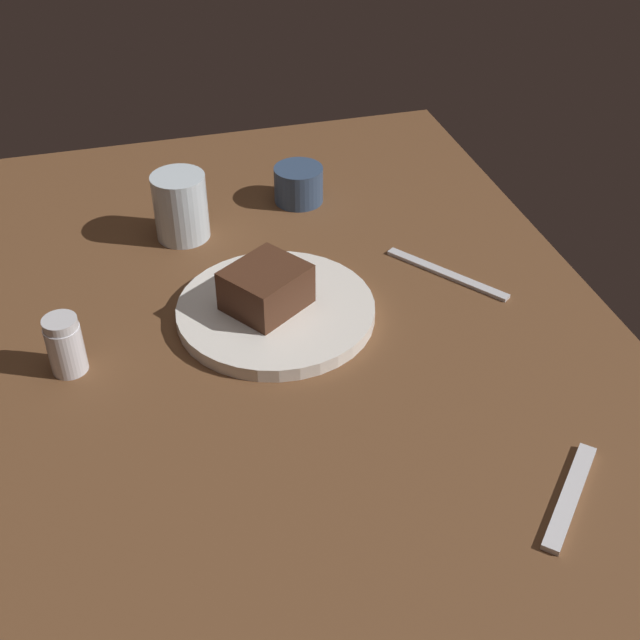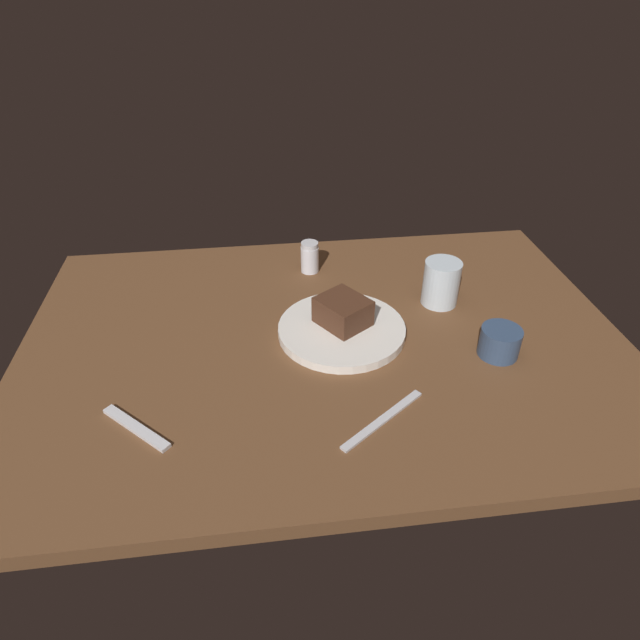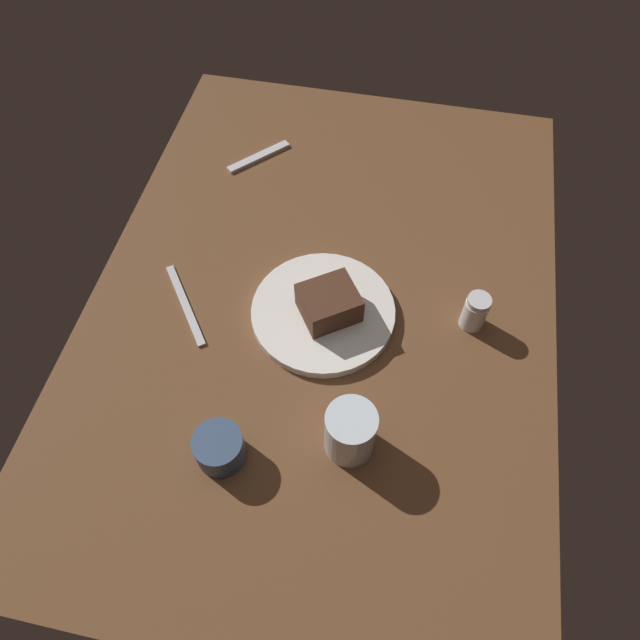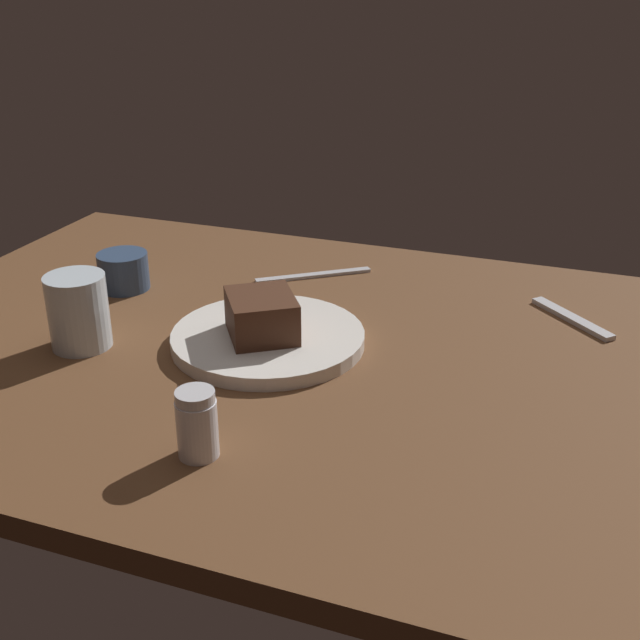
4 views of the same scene
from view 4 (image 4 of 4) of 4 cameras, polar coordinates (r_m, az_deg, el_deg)
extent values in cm
cube|color=brown|center=(107.29, -1.75, -2.56)|extent=(120.00, 84.00, 3.00)
cylinder|color=white|center=(106.76, -3.71, -1.30)|extent=(25.67, 25.67, 1.83)
cube|color=#472819|center=(104.43, -4.17, 0.31)|extent=(12.30, 12.60, 5.57)
cylinder|color=silver|center=(83.77, -8.56, -7.66)|extent=(4.30, 4.30, 6.32)
cylinder|color=silver|center=(81.84, -8.72, -5.44)|extent=(4.08, 4.08, 1.20)
cylinder|color=silver|center=(109.18, -16.78, 0.59)|extent=(7.87, 7.87, 9.91)
cylinder|color=#334766|center=(127.38, -13.78, 3.39)|extent=(7.71, 7.71, 5.72)
cube|color=silver|center=(119.13, 17.44, 0.12)|extent=(12.15, 11.60, 0.70)
cube|color=silver|center=(129.23, -0.47, 3.19)|extent=(16.10, 12.43, 0.50)
camera|label=1|loc=(0.85, 59.32, 26.07)|focal=46.29mm
camera|label=2|loc=(1.77, 14.18, 29.79)|focal=30.45mm
camera|label=3|loc=(1.30, -39.24, 38.61)|focal=32.93mm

